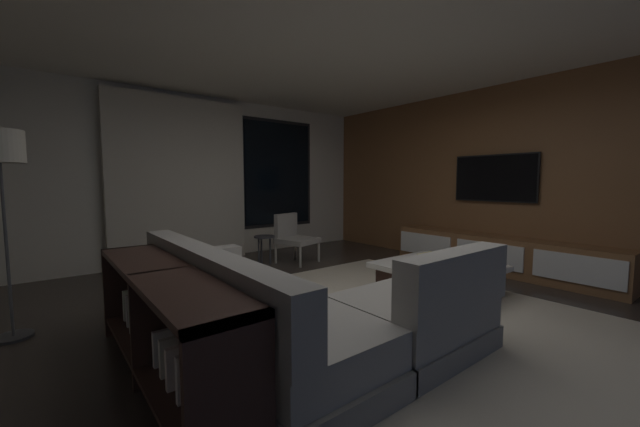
{
  "coord_description": "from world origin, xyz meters",
  "views": [
    {
      "loc": [
        -2.34,
        -2.28,
        1.3
      ],
      "look_at": [
        0.23,
        0.95,
        0.93
      ],
      "focal_mm": 20.08,
      "sensor_mm": 36.0,
      "label": 1
    }
  ],
  "objects_px": {
    "media_console": "(499,255)",
    "mounted_tv": "(494,178)",
    "standing_lamp": "(0,160)",
    "book_stack_on_coffee_table": "(431,259)",
    "accent_chair_near_window": "(293,235)",
    "console_table_behind_couch": "(163,320)",
    "sectional_couch": "(293,312)",
    "side_stool": "(264,241)",
    "coffee_table": "(438,279)"
  },
  "relations": [
    {
      "from": "media_console",
      "to": "mounted_tv",
      "type": "bearing_deg",
      "value": 47.61
    },
    {
      "from": "media_console",
      "to": "standing_lamp",
      "type": "relative_size",
      "value": 1.81
    },
    {
      "from": "book_stack_on_coffee_table",
      "to": "accent_chair_near_window",
      "type": "height_order",
      "value": "accent_chair_near_window"
    },
    {
      "from": "accent_chair_near_window",
      "to": "standing_lamp",
      "type": "xyz_separation_m",
      "value": [
        -3.43,
        -0.91,
        1.03
      ]
    },
    {
      "from": "book_stack_on_coffee_table",
      "to": "console_table_behind_couch",
      "type": "relative_size",
      "value": 0.14
    },
    {
      "from": "sectional_couch",
      "to": "book_stack_on_coffee_table",
      "type": "height_order",
      "value": "sectional_couch"
    },
    {
      "from": "side_stool",
      "to": "mounted_tv",
      "type": "bearing_deg",
      "value": -42.17
    },
    {
      "from": "sectional_couch",
      "to": "side_stool",
      "type": "relative_size",
      "value": 5.43
    },
    {
      "from": "mounted_tv",
      "to": "accent_chair_near_window",
      "type": "bearing_deg",
      "value": 133.22
    },
    {
      "from": "side_stool",
      "to": "media_console",
      "type": "relative_size",
      "value": 0.15
    },
    {
      "from": "side_stool",
      "to": "coffee_table",
      "type": "bearing_deg",
      "value": -72.06
    },
    {
      "from": "accent_chair_near_window",
      "to": "standing_lamp",
      "type": "relative_size",
      "value": 0.46
    },
    {
      "from": "side_stool",
      "to": "console_table_behind_couch",
      "type": "relative_size",
      "value": 0.22
    },
    {
      "from": "console_table_behind_couch",
      "to": "standing_lamp",
      "type": "relative_size",
      "value": 1.23
    },
    {
      "from": "side_stool",
      "to": "mounted_tv",
      "type": "relative_size",
      "value": 0.38
    },
    {
      "from": "sectional_couch",
      "to": "standing_lamp",
      "type": "relative_size",
      "value": 1.46
    },
    {
      "from": "side_stool",
      "to": "mounted_tv",
      "type": "xyz_separation_m",
      "value": [
        2.55,
        -2.31,
        0.98
      ]
    },
    {
      "from": "accent_chair_near_window",
      "to": "console_table_behind_couch",
      "type": "relative_size",
      "value": 0.37
    },
    {
      "from": "console_table_behind_couch",
      "to": "sectional_couch",
      "type": "bearing_deg",
      "value": -8.16
    },
    {
      "from": "coffee_table",
      "to": "mounted_tv",
      "type": "xyz_separation_m",
      "value": [
        1.73,
        0.23,
        1.16
      ]
    },
    {
      "from": "book_stack_on_coffee_table",
      "to": "console_table_behind_couch",
      "type": "height_order",
      "value": "console_table_behind_couch"
    },
    {
      "from": "media_console",
      "to": "book_stack_on_coffee_table",
      "type": "bearing_deg",
      "value": 179.28
    },
    {
      "from": "book_stack_on_coffee_table",
      "to": "mounted_tv",
      "type": "distance_m",
      "value": 2.04
    },
    {
      "from": "book_stack_on_coffee_table",
      "to": "standing_lamp",
      "type": "bearing_deg",
      "value": 158.22
    },
    {
      "from": "side_stool",
      "to": "standing_lamp",
      "type": "height_order",
      "value": "standing_lamp"
    },
    {
      "from": "coffee_table",
      "to": "side_stool",
      "type": "bearing_deg",
      "value": 107.94
    },
    {
      "from": "coffee_table",
      "to": "media_console",
      "type": "height_order",
      "value": "media_console"
    },
    {
      "from": "standing_lamp",
      "to": "side_stool",
      "type": "bearing_deg",
      "value": 18.92
    },
    {
      "from": "side_stool",
      "to": "media_console",
      "type": "height_order",
      "value": "media_console"
    },
    {
      "from": "sectional_couch",
      "to": "coffee_table",
      "type": "relative_size",
      "value": 2.16
    },
    {
      "from": "accent_chair_near_window",
      "to": "mounted_tv",
      "type": "xyz_separation_m",
      "value": [
        2.07,
        -2.21,
        0.92
      ]
    },
    {
      "from": "console_table_behind_couch",
      "to": "coffee_table",
      "type": "bearing_deg",
      "value": -1.24
    },
    {
      "from": "media_console",
      "to": "side_stool",
      "type": "bearing_deg",
      "value": 133.37
    },
    {
      "from": "book_stack_on_coffee_table",
      "to": "side_stool",
      "type": "height_order",
      "value": "book_stack_on_coffee_table"
    },
    {
      "from": "media_console",
      "to": "mounted_tv",
      "type": "relative_size",
      "value": 2.59
    },
    {
      "from": "coffee_table",
      "to": "standing_lamp",
      "type": "xyz_separation_m",
      "value": [
        -3.77,
        1.53,
        1.28
      ]
    },
    {
      "from": "standing_lamp",
      "to": "coffee_table",
      "type": "bearing_deg",
      "value": -22.08
    },
    {
      "from": "book_stack_on_coffee_table",
      "to": "mounted_tv",
      "type": "height_order",
      "value": "mounted_tv"
    },
    {
      "from": "coffee_table",
      "to": "media_console",
      "type": "bearing_deg",
      "value": 1.2
    },
    {
      "from": "media_console",
      "to": "standing_lamp",
      "type": "xyz_separation_m",
      "value": [
        -5.32,
        1.5,
        1.22
      ]
    },
    {
      "from": "coffee_table",
      "to": "console_table_behind_couch",
      "type": "relative_size",
      "value": 0.55
    },
    {
      "from": "accent_chair_near_window",
      "to": "media_console",
      "type": "bearing_deg",
      "value": -51.8
    },
    {
      "from": "coffee_table",
      "to": "accent_chair_near_window",
      "type": "relative_size",
      "value": 1.49
    },
    {
      "from": "coffee_table",
      "to": "side_stool",
      "type": "xyz_separation_m",
      "value": [
        -0.82,
        2.54,
        0.19
      ]
    },
    {
      "from": "coffee_table",
      "to": "standing_lamp",
      "type": "height_order",
      "value": "standing_lamp"
    },
    {
      "from": "side_stool",
      "to": "book_stack_on_coffee_table",
      "type": "bearing_deg",
      "value": -73.23
    },
    {
      "from": "book_stack_on_coffee_table",
      "to": "sectional_couch",
      "type": "bearing_deg",
      "value": -176.56
    },
    {
      "from": "coffee_table",
      "to": "standing_lamp",
      "type": "bearing_deg",
      "value": 157.92
    },
    {
      "from": "book_stack_on_coffee_table",
      "to": "console_table_behind_couch",
      "type": "distance_m",
      "value": 2.89
    },
    {
      "from": "mounted_tv",
      "to": "console_table_behind_couch",
      "type": "relative_size",
      "value": 0.57
    }
  ]
}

